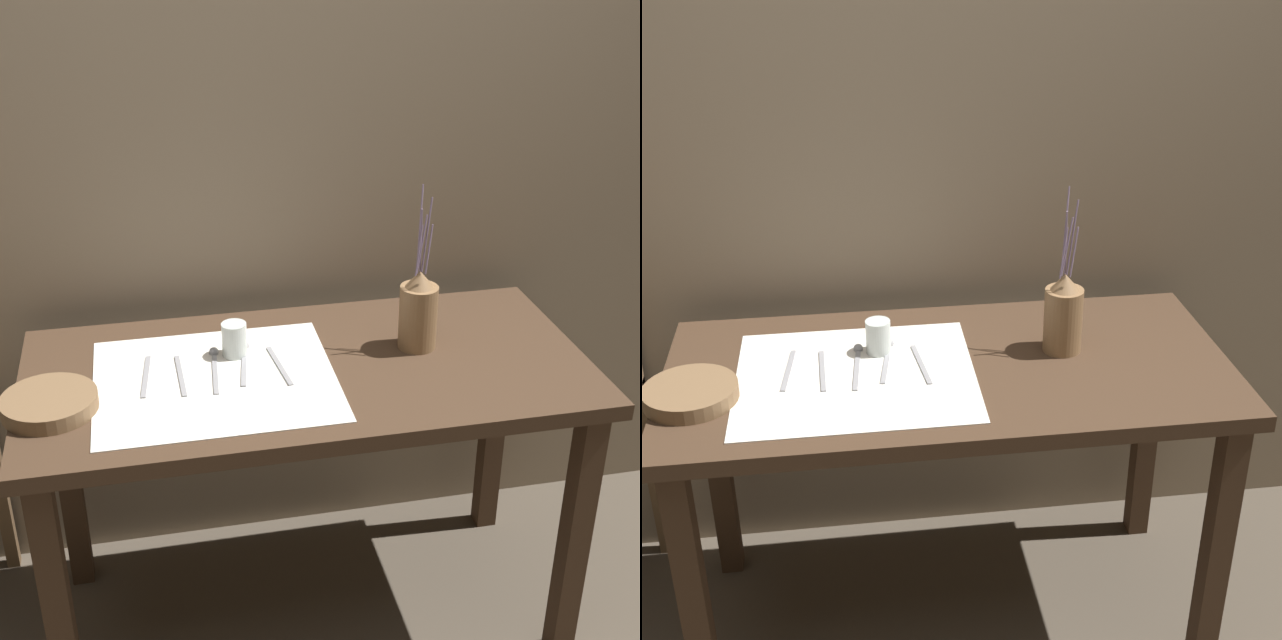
% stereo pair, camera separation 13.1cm
% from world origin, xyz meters
% --- Properties ---
extents(ground_plane, '(12.00, 12.00, 0.00)m').
position_xyz_m(ground_plane, '(0.00, 0.00, 0.00)').
color(ground_plane, brown).
extents(stone_wall_back, '(7.00, 0.06, 2.40)m').
position_xyz_m(stone_wall_back, '(0.00, 0.44, 1.20)').
color(stone_wall_back, gray).
rests_on(stone_wall_back, ground_plane).
extents(wooden_table, '(1.37, 0.66, 0.79)m').
position_xyz_m(wooden_table, '(0.00, 0.00, 0.68)').
color(wooden_table, '#422D1E').
rests_on(wooden_table, ground_plane).
extents(linen_cloth, '(0.56, 0.49, 0.00)m').
position_xyz_m(linen_cloth, '(-0.23, -0.03, 0.79)').
color(linen_cloth, white).
rests_on(linen_cloth, wooden_table).
extents(pitcher_with_flowers, '(0.10, 0.10, 0.42)m').
position_xyz_m(pitcher_with_flowers, '(0.29, 0.04, 0.89)').
color(pitcher_with_flowers, olive).
rests_on(pitcher_with_flowers, wooden_table).
extents(wooden_bowl, '(0.21, 0.21, 0.04)m').
position_xyz_m(wooden_bowl, '(-0.60, -0.08, 0.81)').
color(wooden_bowl, brown).
rests_on(wooden_bowl, wooden_table).
extents(glass_tumbler_near, '(0.06, 0.06, 0.09)m').
position_xyz_m(glass_tumbler_near, '(-0.17, 0.08, 0.84)').
color(glass_tumbler_near, silver).
rests_on(glass_tumbler_near, wooden_table).
extents(fork_outer, '(0.03, 0.19, 0.00)m').
position_xyz_m(fork_outer, '(-0.38, 0.02, 0.79)').
color(fork_outer, '#939399').
rests_on(fork_outer, wooden_table).
extents(knife_center, '(0.02, 0.19, 0.00)m').
position_xyz_m(knife_center, '(-0.30, 0.01, 0.79)').
color(knife_center, '#939399').
rests_on(knife_center, wooden_table).
extents(spoon_outer, '(0.03, 0.21, 0.02)m').
position_xyz_m(spoon_outer, '(-0.22, 0.06, 0.80)').
color(spoon_outer, '#939399').
rests_on(spoon_outer, wooden_table).
extents(spoon_inner, '(0.05, 0.20, 0.02)m').
position_xyz_m(spoon_inner, '(-0.14, 0.08, 0.80)').
color(spoon_inner, '#939399').
rests_on(spoon_inner, wooden_table).
extents(fork_inner, '(0.04, 0.19, 0.00)m').
position_xyz_m(fork_inner, '(-0.07, 0.01, 0.79)').
color(fork_inner, '#939399').
rests_on(fork_inner, wooden_table).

